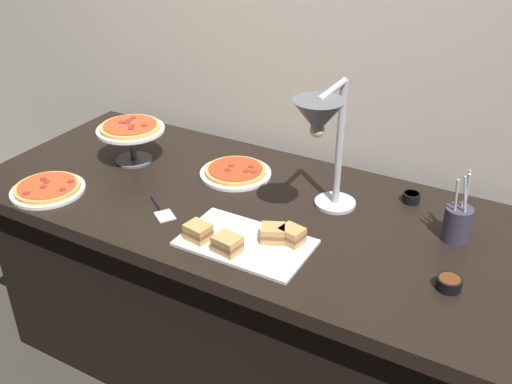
{
  "coord_description": "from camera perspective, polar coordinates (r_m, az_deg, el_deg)",
  "views": [
    {
      "loc": [
        0.89,
        -1.48,
        1.77
      ],
      "look_at": [
        0.07,
        0.0,
        0.81
      ],
      "focal_mm": 40.6,
      "sensor_mm": 36.0,
      "label": 1
    }
  ],
  "objects": [
    {
      "name": "pizza_plate_center",
      "position": [
        2.17,
        -19.83,
        0.32
      ],
      "size": [
        0.26,
        0.26,
        0.03
      ],
      "color": "white",
      "rests_on": "buffet_table"
    },
    {
      "name": "buffet_table",
      "position": [
        2.21,
        -1.56,
        -9.18
      ],
      "size": [
        1.9,
        0.84,
        0.76
      ],
      "color": "black",
      "rests_on": "ground_plane"
    },
    {
      "name": "sauce_cup_far",
      "position": [
        1.68,
        18.48,
        -8.48
      ],
      "size": [
        0.07,
        0.07,
        0.03
      ],
      "color": "black",
      "rests_on": "buffet_table"
    },
    {
      "name": "sauce_cup_near",
      "position": [
        2.05,
        15.06,
        -0.49
      ],
      "size": [
        0.06,
        0.06,
        0.03
      ],
      "color": "black",
      "rests_on": "buffet_table"
    },
    {
      "name": "ground_plane",
      "position": [
        2.47,
        -1.43,
        -16.17
      ],
      "size": [
        8.0,
        8.0,
        0.0
      ],
      "primitive_type": "plane",
      "color": "#38332D"
    },
    {
      "name": "serving_spatula",
      "position": [
        1.96,
        -9.34,
        -1.75
      ],
      "size": [
        0.16,
        0.12,
        0.01
      ],
      "color": "#B7BABF",
      "rests_on": "buffet_table"
    },
    {
      "name": "pizza_plate_raised_stand",
      "position": [
        2.26,
        -12.23,
        5.84
      ],
      "size": [
        0.26,
        0.26,
        0.16
      ],
      "color": "#595B60",
      "rests_on": "buffet_table"
    },
    {
      "name": "back_wall",
      "position": [
        2.24,
        4.88,
        14.75
      ],
      "size": [
        4.4,
        0.04,
        2.4
      ],
      "primitive_type": "cube",
      "color": "beige",
      "rests_on": "ground_plane"
    },
    {
      "name": "pizza_plate_front",
      "position": [
        2.16,
        -2.02,
        2.0
      ],
      "size": [
        0.27,
        0.27,
        0.03
      ],
      "color": "white",
      "rests_on": "buffet_table"
    },
    {
      "name": "sandwich_platter",
      "position": [
        1.76,
        -1.04,
        -4.71
      ],
      "size": [
        0.39,
        0.24,
        0.06
      ],
      "color": "white",
      "rests_on": "buffet_table"
    },
    {
      "name": "utensil_holder",
      "position": [
        1.87,
        19.21,
        -2.86
      ],
      "size": [
        0.08,
        0.08,
        0.23
      ],
      "color": "#383347",
      "rests_on": "buffet_table"
    },
    {
      "name": "heat_lamp",
      "position": [
        1.7,
        6.51,
        6.35
      ],
      "size": [
        0.15,
        0.34,
        0.45
      ],
      "color": "#B7BABF",
      "rests_on": "buffet_table"
    }
  ]
}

